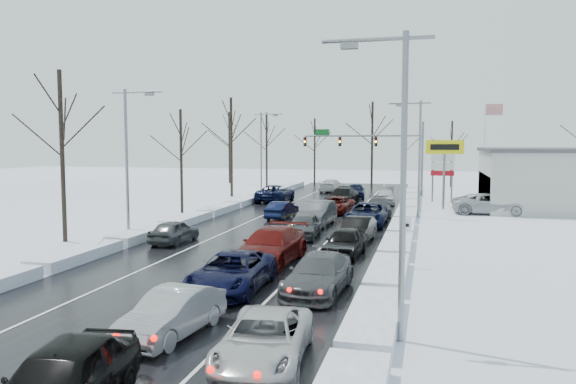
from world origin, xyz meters
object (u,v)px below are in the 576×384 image
(oncoming_car_0, at_px, (282,219))
(traffic_signal_mast, at_px, (375,145))
(flagpole, at_px, (486,141))
(tires_plus_sign, at_px, (445,152))

(oncoming_car_0, bearing_deg, traffic_signal_mast, -97.49)
(flagpole, distance_m, oncoming_car_0, 29.38)
(flagpole, xyz_separation_m, oncoming_car_0, (-16.76, -23.38, -5.93))
(tires_plus_sign, relative_size, oncoming_car_0, 1.49)
(tires_plus_sign, relative_size, flagpole, 0.60)
(traffic_signal_mast, height_order, tires_plus_sign, traffic_signal_mast)
(oncoming_car_0, bearing_deg, tires_plus_sign, -136.43)
(traffic_signal_mast, relative_size, tires_plus_sign, 2.21)
(flagpole, bearing_deg, traffic_signal_mast, -170.27)
(tires_plus_sign, xyz_separation_m, oncoming_car_0, (-12.09, -9.38, -4.99))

